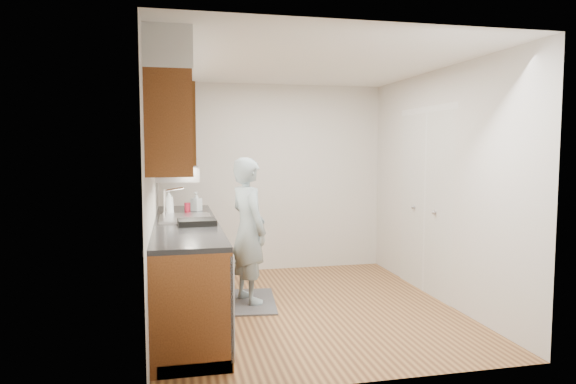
# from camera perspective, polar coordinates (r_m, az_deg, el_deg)

# --- Properties ---
(floor) EXTENTS (3.50, 3.50, 0.00)m
(floor) POSITION_cam_1_polar(r_m,az_deg,el_deg) (5.47, 1.91, -12.70)
(floor) COLOR #A5733E
(floor) RESTS_ON ground
(ceiling) EXTENTS (3.50, 3.50, 0.00)m
(ceiling) POSITION_cam_1_polar(r_m,az_deg,el_deg) (5.28, 2.00, 14.14)
(ceiling) COLOR white
(ceiling) RESTS_ON wall_left
(wall_left) EXTENTS (0.02, 3.50, 2.50)m
(wall_left) POSITION_cam_1_polar(r_m,az_deg,el_deg) (5.06, -14.71, 0.18)
(wall_left) COLOR silver
(wall_left) RESTS_ON floor
(wall_right) EXTENTS (0.02, 3.50, 2.50)m
(wall_right) POSITION_cam_1_polar(r_m,az_deg,el_deg) (5.78, 16.50, 0.71)
(wall_right) COLOR silver
(wall_right) RESTS_ON floor
(wall_back) EXTENTS (3.00, 0.02, 2.50)m
(wall_back) POSITION_cam_1_polar(r_m,az_deg,el_deg) (6.93, -1.66, 1.58)
(wall_back) COLOR silver
(wall_back) RESTS_ON floor
(counter) EXTENTS (0.64, 2.80, 1.30)m
(counter) POSITION_cam_1_polar(r_m,az_deg,el_deg) (5.18, -11.17, -8.18)
(counter) COLOR brown
(counter) RESTS_ON floor
(upper_cabinets) EXTENTS (0.47, 2.80, 1.21)m
(upper_cabinets) POSITION_cam_1_polar(r_m,az_deg,el_deg) (5.10, -12.96, 8.11)
(upper_cabinets) COLOR brown
(upper_cabinets) RESTS_ON wall_left
(closet_door) EXTENTS (0.02, 1.22, 2.05)m
(closet_door) POSITION_cam_1_polar(r_m,az_deg,el_deg) (6.06, 14.98, -1.20)
(closet_door) COLOR white
(closet_door) RESTS_ON wall_right
(floor_mat) EXTENTS (0.65, 0.99, 0.02)m
(floor_mat) POSITION_cam_1_polar(r_m,az_deg,el_deg) (5.65, -4.37, -12.03)
(floor_mat) COLOR #5E5D60
(floor_mat) RESTS_ON floor
(person) EXTENTS (0.59, 0.72, 1.74)m
(person) POSITION_cam_1_polar(r_m,az_deg,el_deg) (5.46, -4.43, -3.16)
(person) COLOR #8BA0A9
(person) RESTS_ON floor_mat
(soap_bottle_a) EXTENTS (0.13, 0.13, 0.27)m
(soap_bottle_a) POSITION_cam_1_polar(r_m,az_deg,el_deg) (5.63, -13.09, -1.09)
(soap_bottle_a) COLOR silver
(soap_bottle_a) RESTS_ON counter
(soap_bottle_b) EXTENTS (0.14, 0.14, 0.21)m
(soap_bottle_b) POSITION_cam_1_polar(r_m,az_deg,el_deg) (5.92, -10.15, -1.03)
(soap_bottle_b) COLOR silver
(soap_bottle_b) RESTS_ON counter
(soda_can) EXTENTS (0.07, 0.07, 0.12)m
(soda_can) POSITION_cam_1_polar(r_m,az_deg,el_deg) (5.69, -11.12, -1.77)
(soda_can) COLOR #A21B30
(soda_can) RESTS_ON counter
(dish_rack) EXTENTS (0.36, 0.31, 0.05)m
(dish_rack) POSITION_cam_1_polar(r_m,az_deg,el_deg) (4.85, -10.10, -3.30)
(dish_rack) COLOR black
(dish_rack) RESTS_ON counter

